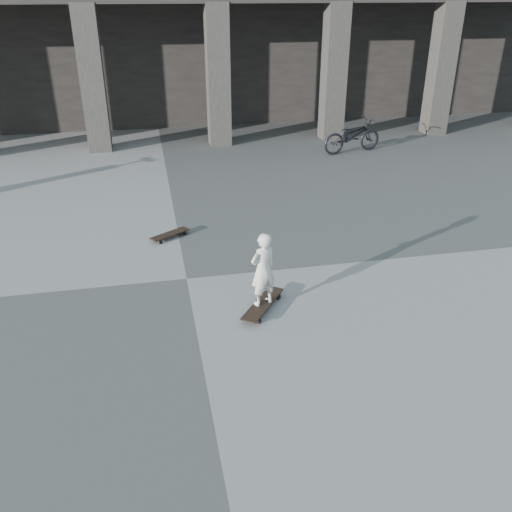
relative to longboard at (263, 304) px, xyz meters
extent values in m
plane|color=#4A4A48|center=(-1.04, 1.18, -0.08)|extent=(90.00, 90.00, 0.00)
cube|color=black|center=(-1.04, 15.18, 2.92)|extent=(28.00, 6.00, 6.00)
cube|color=#2D2B26|center=(-2.82, 9.68, 1.92)|extent=(0.65, 0.65, 4.00)
cube|color=#2D2B26|center=(0.75, 9.68, 1.92)|extent=(0.65, 0.65, 4.00)
cube|color=#2D2B26|center=(4.32, 9.68, 1.92)|extent=(0.65, 0.65, 4.00)
cube|color=#2D2B26|center=(7.89, 9.68, 1.92)|extent=(0.65, 0.65, 4.00)
cube|color=black|center=(0.00, 0.00, 0.01)|extent=(0.82, 1.00, 0.02)
cube|color=#B2B2B7|center=(0.22, 0.30, -0.03)|extent=(0.21, 0.18, 0.03)
cube|color=#B2B2B7|center=(-0.22, -0.30, -0.03)|extent=(0.21, 0.18, 0.03)
cylinder|color=black|center=(0.13, 0.37, -0.04)|extent=(0.07, 0.08, 0.08)
cylinder|color=black|center=(0.31, 0.24, -0.04)|extent=(0.07, 0.08, 0.08)
cylinder|color=black|center=(-0.31, -0.24, -0.04)|extent=(0.07, 0.08, 0.08)
cylinder|color=black|center=(-0.13, -0.37, -0.04)|extent=(0.07, 0.08, 0.08)
cube|color=black|center=(-1.20, 2.89, 0.00)|extent=(0.79, 0.62, 0.02)
cube|color=#B2B2B7|center=(-0.97, 3.04, -0.04)|extent=(0.14, 0.18, 0.03)
cube|color=#B2B2B7|center=(-1.44, 2.73, -0.04)|extent=(0.14, 0.18, 0.03)
cylinder|color=black|center=(-1.02, 3.12, -0.05)|extent=(0.08, 0.06, 0.07)
cylinder|color=black|center=(-0.92, 2.97, -0.05)|extent=(0.08, 0.06, 0.07)
cylinder|color=black|center=(-1.49, 2.80, -0.05)|extent=(0.08, 0.06, 0.07)
cylinder|color=black|center=(-1.39, 2.65, -0.05)|extent=(0.08, 0.06, 0.07)
imported|color=silver|center=(0.00, 0.00, 0.59)|extent=(0.49, 0.42, 1.14)
imported|color=black|center=(4.38, 7.95, 0.40)|extent=(1.95, 1.04, 0.97)
camera|label=1|loc=(-1.49, -6.77, 4.25)|focal=38.00mm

